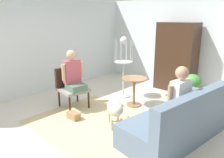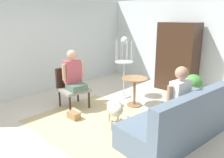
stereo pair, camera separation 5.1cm
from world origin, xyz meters
name	(u,v)px [view 1 (the left image)]	position (x,y,z in m)	size (l,w,h in m)	color
ground_plane	(113,120)	(0.00, 0.00, 0.00)	(7.23, 7.23, 0.00)	beige
back_wall	(185,44)	(0.00, 3.07, 1.27)	(5.83, 0.12, 2.54)	silver
left_wall	(49,45)	(-2.67, 0.30, 1.27)	(0.12, 6.62, 2.54)	silver
area_rug	(102,124)	(-0.02, -0.29, 0.00)	(2.66, 2.10, 0.01)	#C6B284
couch	(179,122)	(1.30, 0.22, 0.31)	(1.13, 2.06, 0.91)	slate
armchair	(70,84)	(-1.23, -0.11, 0.52)	(0.68, 0.66, 0.90)	black
person_on_couch	(178,96)	(1.25, 0.19, 0.77)	(0.45, 0.52, 0.86)	#865354
person_on_armchair	(73,74)	(-1.08, -0.13, 0.80)	(0.48, 0.52, 0.87)	#4C6759
round_end_table	(134,87)	(-0.16, 0.91, 0.45)	(0.60, 0.60, 0.67)	olive
dog	(115,109)	(0.22, -0.17, 0.37)	(0.68, 0.56, 0.58)	beige
bird_cage_stand	(123,63)	(-0.74, 1.20, 0.89)	(0.46, 0.46, 1.56)	silver
potted_plant	(192,88)	(0.86, 1.75, 0.45)	(0.39, 0.39, 0.78)	#996047
armoire_cabinet	(176,57)	(-0.04, 2.66, 0.94)	(1.06, 0.56, 1.88)	#382316
handbag	(74,116)	(-0.62, -0.51, 0.07)	(0.28, 0.16, 0.14)	#99724C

